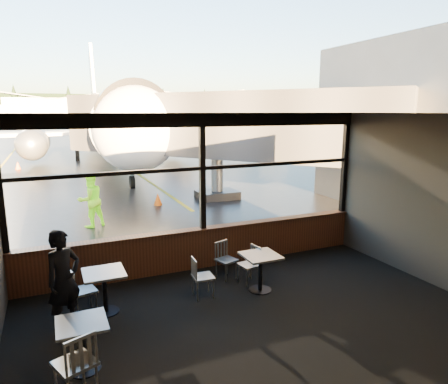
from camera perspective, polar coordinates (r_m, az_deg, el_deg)
ground_plane at (r=128.25m, az=-22.64°, el=9.03°), size 520.00×520.00×0.00m
carpet_floor at (r=6.96m, az=6.34°, el=-18.99°), size 8.00×6.00×0.01m
ceiling at (r=6.01m, az=7.09°, el=11.08°), size 8.00×6.00×0.04m
wall_back at (r=4.16m, az=28.88°, el=-15.45°), size 8.00×0.04×3.50m
window_sill at (r=9.25m, az=-3.00°, el=-8.00°), size 8.00×0.28×0.90m
window_header at (r=8.73m, az=-3.20°, el=10.26°), size 8.00×0.18×0.30m
mullion_centre at (r=8.82m, az=-3.12°, el=2.77°), size 0.12×0.12×2.60m
mullion_right at (r=10.85m, az=16.85°, el=3.93°), size 0.12×0.12×2.60m
window_transom at (r=8.81m, az=-3.12°, el=3.41°), size 8.00×0.10×0.08m
airliner at (r=30.06m, az=-16.60°, el=14.08°), size 29.57×34.91×10.27m
jet_bridge at (r=15.24m, az=2.29°, el=7.92°), size 9.72×11.87×5.18m
cafe_table_near at (r=8.12m, az=5.21°, el=-11.43°), size 0.69×0.69×0.76m
cafe_table_mid at (r=7.57m, az=-16.65°, el=-13.58°), size 0.70×0.70×0.77m
cafe_table_left at (r=6.18m, az=-19.45°, el=-20.08°), size 0.66×0.66×0.73m
chair_near_e at (r=8.42m, az=3.59°, el=-10.39°), size 0.50×0.50×0.80m
chair_near_w at (r=7.84m, az=-3.02°, el=-12.06°), size 0.47×0.47×0.81m
chair_near_n at (r=8.65m, az=0.36°, el=-9.75°), size 0.55×0.55×0.80m
chair_mid_w at (r=7.66m, az=-19.45°, el=-13.18°), size 0.55×0.55×0.84m
chair_left_s at (r=5.67m, az=-20.52°, el=-22.03°), size 0.66×0.66×0.94m
passenger at (r=7.14m, az=-21.94°, el=-11.55°), size 0.73×0.67×1.68m
ground_crew at (r=12.97m, az=-18.53°, el=-1.09°), size 1.01×0.92×1.69m
cone_nose at (r=15.46m, az=-9.43°, el=-1.01°), size 0.33×0.33×0.46m
cone_wing at (r=27.83m, az=-27.37°, el=3.37°), size 0.33×0.33×0.45m
terminal_annex at (r=16.88m, az=27.35°, el=8.41°), size 5.00×7.00×6.00m
hangar_mid at (r=193.20m, az=-23.26°, el=11.00°), size 38.00×15.00×10.00m
hangar_right at (r=196.57m, az=-5.12°, el=12.15°), size 50.00×20.00×12.00m
fuel_tank_b at (r=190.92m, az=-29.29°, el=9.88°), size 8.00×8.00×6.00m
fuel_tank_c at (r=190.29m, az=-26.25°, el=10.16°), size 8.00×8.00×6.00m
treeline at (r=218.20m, az=-23.39°, el=11.21°), size 360.00×3.00×12.00m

